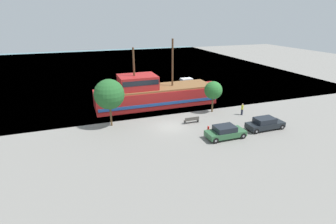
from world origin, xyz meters
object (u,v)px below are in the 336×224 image
at_px(parked_car_curb_front, 265,124).
at_px(fire_hydrant, 208,129).
at_px(pedestrian_walking_near, 242,109).
at_px(moored_boat_dockside, 188,84).
at_px(parked_car_curb_mid, 225,132).
at_px(pirate_ship, 154,94).
at_px(bench_promenade_east, 192,120).

xyz_separation_m(parked_car_curb_front, fire_hydrant, (-6.88, 1.60, -0.33)).
bearing_deg(pedestrian_walking_near, moored_boat_dockside, 94.53).
xyz_separation_m(parked_car_curb_mid, pedestrian_walking_near, (6.15, 5.66, 0.10)).
bearing_deg(parked_car_curb_front, moored_boat_dockside, 92.63).
distance_m(pirate_ship, pedestrian_walking_near, 13.32).
bearing_deg(parked_car_curb_mid, fire_hydrant, 116.13).
relative_size(fire_hydrant, pedestrian_walking_near, 0.46).
relative_size(parked_car_curb_front, pedestrian_walking_near, 2.84).
bearing_deg(moored_boat_dockside, pirate_ship, -140.08).
xyz_separation_m(moored_boat_dockside, parked_car_curb_mid, (-4.89, -21.61, 0.04)).
distance_m(moored_boat_dockside, pedestrian_walking_near, 16.00).
bearing_deg(fire_hydrant, pedestrian_walking_near, 26.42).
height_order(pirate_ship, parked_car_curb_front, pirate_ship).
xyz_separation_m(moored_boat_dockside, parked_car_curb_front, (0.97, -21.12, 0.05)).
relative_size(fire_hydrant, bench_promenade_east, 0.39).
height_order(moored_boat_dockside, parked_car_curb_front, moored_boat_dockside).
relative_size(moored_boat_dockside, parked_car_curb_mid, 1.20).
relative_size(parked_car_curb_mid, fire_hydrant, 5.88).
bearing_deg(pirate_ship, parked_car_curb_front, -53.54).
relative_size(pirate_ship, moored_boat_dockside, 3.67).
height_order(parked_car_curb_mid, pedestrian_walking_near, pedestrian_walking_near).
bearing_deg(moored_boat_dockside, parked_car_curb_front, -87.37).
distance_m(parked_car_curb_front, bench_promenade_east, 8.99).
bearing_deg(pirate_ship, fire_hydrant, -75.32).
distance_m(moored_boat_dockside, fire_hydrant, 20.40).
xyz_separation_m(pirate_ship, fire_hydrant, (3.13, -11.95, -1.37)).
relative_size(parked_car_curb_front, bench_promenade_east, 2.39).
xyz_separation_m(pirate_ship, bench_promenade_east, (2.41, -8.77, -1.33)).
bearing_deg(fire_hydrant, moored_boat_dockside, 73.14).
relative_size(bench_promenade_east, pedestrian_walking_near, 1.19).
bearing_deg(pirate_ship, pedestrian_walking_near, -39.12).
distance_m(pirate_ship, moored_boat_dockside, 11.84).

